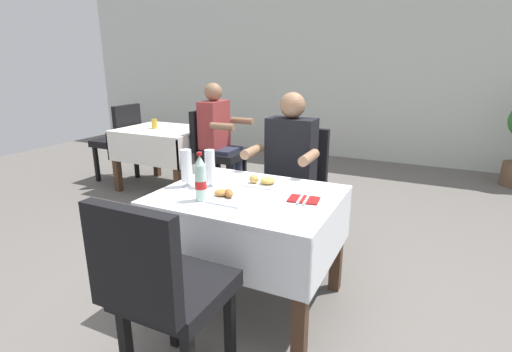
% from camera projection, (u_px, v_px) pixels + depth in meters
% --- Properties ---
extents(ground_plane, '(11.00, 11.00, 0.00)m').
position_uv_depth(ground_plane, '(266.00, 304.00, 2.42)').
color(ground_plane, '#66605B').
extents(back_wall, '(11.00, 0.12, 2.99)m').
position_uv_depth(back_wall, '(384.00, 60.00, 5.57)').
color(back_wall, silver).
rests_on(back_wall, ground).
extents(main_dining_table, '(1.05, 0.83, 0.72)m').
position_uv_depth(main_dining_table, '(249.00, 220.00, 2.32)').
color(main_dining_table, white).
rests_on(main_dining_table, ground).
extents(chair_far_diner_seat, '(0.44, 0.50, 0.97)m').
position_uv_depth(chair_far_diner_seat, '(295.00, 183.00, 3.02)').
color(chair_far_diner_seat, black).
rests_on(chair_far_diner_seat, ground).
extents(chair_near_camera_side, '(0.44, 0.50, 0.97)m').
position_uv_depth(chair_near_camera_side, '(163.00, 287.00, 1.62)').
color(chair_near_camera_side, black).
rests_on(chair_near_camera_side, ground).
extents(seated_diner_far, '(0.50, 0.46, 1.26)m').
position_uv_depth(seated_diner_far, '(288.00, 167.00, 2.89)').
color(seated_diner_far, '#282D42').
rests_on(seated_diner_far, ground).
extents(plate_near_camera, '(0.23, 0.23, 0.05)m').
position_uv_depth(plate_near_camera, '(228.00, 196.00, 2.18)').
color(plate_near_camera, white).
rests_on(plate_near_camera, main_dining_table).
extents(plate_far_diner, '(0.23, 0.23, 0.07)m').
position_uv_depth(plate_far_diner, '(262.00, 181.00, 2.43)').
color(plate_far_diner, white).
rests_on(plate_far_diner, main_dining_table).
extents(beer_glass_left, '(0.07, 0.07, 0.24)m').
position_uv_depth(beer_glass_left, '(210.00, 169.00, 2.35)').
color(beer_glass_left, white).
rests_on(beer_glass_left, main_dining_table).
extents(beer_glass_middle, '(0.07, 0.07, 0.24)m').
position_uv_depth(beer_glass_middle, '(186.00, 168.00, 2.36)').
color(beer_glass_middle, white).
rests_on(beer_glass_middle, main_dining_table).
extents(cola_bottle_primary, '(0.06, 0.06, 0.28)m').
position_uv_depth(cola_bottle_primary, '(200.00, 179.00, 2.12)').
color(cola_bottle_primary, silver).
rests_on(cola_bottle_primary, main_dining_table).
extents(napkin_cutlery_set, '(0.18, 0.19, 0.01)m').
position_uv_depth(napkin_cutlery_set, '(304.00, 199.00, 2.16)').
color(napkin_cutlery_set, maroon).
rests_on(napkin_cutlery_set, main_dining_table).
extents(background_dining_table, '(0.99, 0.81, 0.72)m').
position_uv_depth(background_dining_table, '(164.00, 144.00, 4.51)').
color(background_dining_table, white).
rests_on(background_dining_table, ground).
extents(background_chair_left, '(0.50, 0.44, 0.97)m').
position_uv_depth(background_chair_left, '(119.00, 138.00, 4.80)').
color(background_chair_left, black).
rests_on(background_chair_left, ground).
extents(background_chair_right, '(0.50, 0.44, 0.97)m').
position_uv_depth(background_chair_right, '(216.00, 148.00, 4.21)').
color(background_chair_right, black).
rests_on(background_chair_right, ground).
extents(background_patron, '(0.46, 0.50, 1.26)m').
position_uv_depth(background_patron, '(219.00, 135.00, 4.15)').
color(background_patron, '#282D42').
rests_on(background_patron, ground).
extents(background_table_tumbler, '(0.06, 0.06, 0.11)m').
position_uv_depth(background_table_tumbler, '(154.00, 124.00, 4.46)').
color(background_table_tumbler, gold).
rests_on(background_table_tumbler, background_dining_table).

